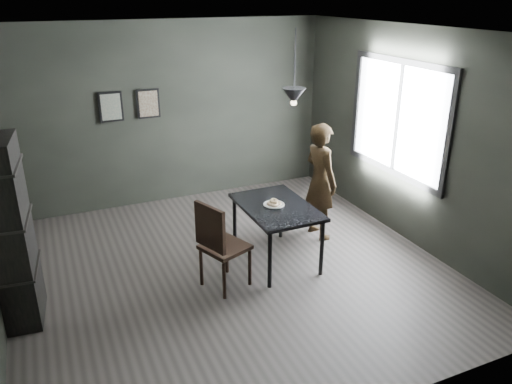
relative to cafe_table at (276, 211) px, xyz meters
name	(u,v)px	position (x,y,z in m)	size (l,w,h in m)	color
ground	(232,269)	(-0.60, 0.00, -0.67)	(5.00, 5.00, 0.00)	#322E2B
back_wall	(171,114)	(-0.60, 2.50, 0.73)	(5.00, 0.10, 2.80)	black
ceiling	(227,31)	(-0.60, 0.00, 2.13)	(5.00, 5.00, 0.02)	silver
window_assembly	(397,118)	(1.87, 0.20, 0.93)	(0.04, 1.96, 1.56)	white
cafe_table	(276,211)	(0.00, 0.00, 0.00)	(0.80, 1.20, 0.75)	black
white_plate	(274,205)	(-0.03, 0.01, 0.08)	(0.23, 0.23, 0.01)	white
donut_pile	(274,203)	(-0.03, 0.01, 0.12)	(0.18, 0.18, 0.08)	beige
woman	(320,181)	(0.84, 0.39, 0.13)	(0.59, 0.38, 1.60)	black
wood_chair	(218,241)	(-0.87, -0.32, -0.07)	(0.60, 0.60, 1.06)	black
shelf_unit	(9,234)	(-2.92, -0.02, 0.30)	(0.37, 0.65, 1.94)	black
pendant_lamp	(294,96)	(0.25, 0.10, 1.38)	(0.28, 0.28, 0.86)	black
framed_print_left	(111,107)	(-1.50, 2.47, 0.93)	(0.34, 0.04, 0.44)	black
framed_print_right	(148,104)	(-0.95, 2.47, 0.93)	(0.34, 0.04, 0.44)	black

